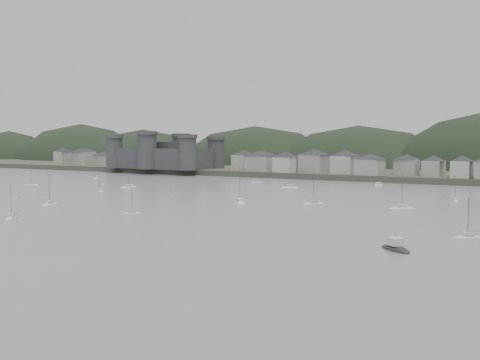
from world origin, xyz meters
The scene contains 9 objects.
ground centered at (0.00, 0.00, 0.00)m, with size 900.00×900.00×0.00m, color slate.
far_shore_land centered at (0.00, 295.00, 1.50)m, with size 900.00×250.00×3.00m, color #383D2D.
forested_ridge centered at (4.83, 269.40, -11.28)m, with size 851.55×103.94×102.57m.
castle centered at (-120.00, 179.80, 10.96)m, with size 66.00×43.00×20.00m.
waterfront_town centered at (50.59, 183.34, 8.66)m, with size 451.48×28.46×12.92m.
sailboat_lead centered at (-31.83, 139.62, 0.19)m, with size 5.01×6.44×8.67m.
moored_fleet centered at (-7.52, 59.22, 0.18)m, with size 240.49×174.42×12.98m.
motor_launch_near centered at (76.77, 5.79, 0.29)m, with size 8.04×7.23×3.91m.
mooring_buoys centered at (-6.00, 81.75, 0.15)m, with size 164.60×93.39×0.70m.
Camera 1 is at (109.29, -98.49, 19.80)m, focal length 44.30 mm.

